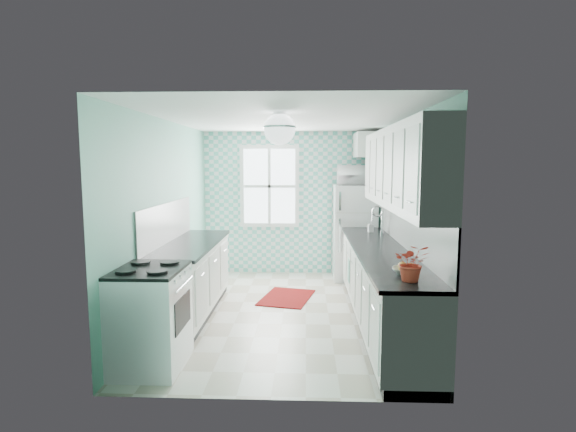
{
  "coord_description": "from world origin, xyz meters",
  "views": [
    {
      "loc": [
        0.28,
        -5.71,
        1.95
      ],
      "look_at": [
        0.05,
        0.25,
        1.25
      ],
      "focal_mm": 28.0,
      "sensor_mm": 36.0,
      "label": 1
    }
  ],
  "objects_px": {
    "stove": "(150,316)",
    "microwave": "(355,175)",
    "ceiling_light": "(280,129)",
    "fruit_bowl": "(405,271)",
    "potted_plant": "(412,263)",
    "fridge": "(354,232)",
    "sink": "(369,235)"
  },
  "relations": [
    {
      "from": "ceiling_light",
      "to": "fruit_bowl",
      "type": "bearing_deg",
      "value": -34.88
    },
    {
      "from": "stove",
      "to": "fruit_bowl",
      "type": "bearing_deg",
      "value": -1.01
    },
    {
      "from": "ceiling_light",
      "to": "fridge",
      "type": "bearing_deg",
      "value": 66.88
    },
    {
      "from": "microwave",
      "to": "potted_plant",
      "type": "bearing_deg",
      "value": 91.94
    },
    {
      "from": "stove",
      "to": "potted_plant",
      "type": "height_order",
      "value": "potted_plant"
    },
    {
      "from": "ceiling_light",
      "to": "stove",
      "type": "distance_m",
      "value": 2.33
    },
    {
      "from": "potted_plant",
      "to": "sink",
      "type": "bearing_deg",
      "value": 89.92
    },
    {
      "from": "fruit_bowl",
      "to": "microwave",
      "type": "relative_size",
      "value": 0.4
    },
    {
      "from": "stove",
      "to": "ceiling_light",
      "type": "bearing_deg",
      "value": 33.63
    },
    {
      "from": "fridge",
      "to": "potted_plant",
      "type": "distance_m",
      "value": 3.71
    },
    {
      "from": "fruit_bowl",
      "to": "microwave",
      "type": "distance_m",
      "value": 3.53
    },
    {
      "from": "ceiling_light",
      "to": "potted_plant",
      "type": "bearing_deg",
      "value": -42.34
    },
    {
      "from": "fruit_bowl",
      "to": "potted_plant",
      "type": "height_order",
      "value": "potted_plant"
    },
    {
      "from": "potted_plant",
      "to": "ceiling_light",
      "type": "bearing_deg",
      "value": 137.66
    },
    {
      "from": "stove",
      "to": "sink",
      "type": "relative_size",
      "value": 1.79
    },
    {
      "from": "microwave",
      "to": "sink",
      "type": "bearing_deg",
      "value": 95.46
    },
    {
      "from": "potted_plant",
      "to": "fridge",
      "type": "bearing_deg",
      "value": 91.4
    },
    {
      "from": "stove",
      "to": "fridge",
      "type": "bearing_deg",
      "value": 55.6
    },
    {
      "from": "stove",
      "to": "fruit_bowl",
      "type": "relative_size",
      "value": 4.06
    },
    {
      "from": "ceiling_light",
      "to": "fridge",
      "type": "distance_m",
      "value": 3.21
    },
    {
      "from": "ceiling_light",
      "to": "potted_plant",
      "type": "relative_size",
      "value": 1.07
    },
    {
      "from": "sink",
      "to": "fruit_bowl",
      "type": "relative_size",
      "value": 2.27
    },
    {
      "from": "fridge",
      "to": "stove",
      "type": "xyz_separation_m",
      "value": [
        -2.31,
        -3.4,
        -0.3
      ]
    },
    {
      "from": "fridge",
      "to": "stove",
      "type": "relative_size",
      "value": 1.68
    },
    {
      "from": "stove",
      "to": "microwave",
      "type": "xyz_separation_m",
      "value": [
        2.31,
        3.41,
        1.26
      ]
    },
    {
      "from": "stove",
      "to": "microwave",
      "type": "bearing_deg",
      "value": 55.6
    },
    {
      "from": "potted_plant",
      "to": "microwave",
      "type": "xyz_separation_m",
      "value": [
        -0.09,
        3.69,
        0.65
      ]
    },
    {
      "from": "potted_plant",
      "to": "microwave",
      "type": "bearing_deg",
      "value": 91.4
    },
    {
      "from": "potted_plant",
      "to": "microwave",
      "type": "height_order",
      "value": "microwave"
    },
    {
      "from": "ceiling_light",
      "to": "stove",
      "type": "height_order",
      "value": "ceiling_light"
    },
    {
      "from": "fridge",
      "to": "ceiling_light",
      "type": "bearing_deg",
      "value": -111.05
    },
    {
      "from": "stove",
      "to": "microwave",
      "type": "distance_m",
      "value": 4.3
    }
  ]
}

